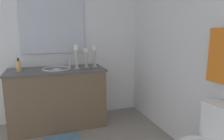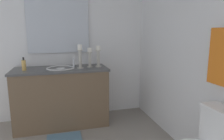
{
  "view_description": "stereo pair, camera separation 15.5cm",
  "coord_description": "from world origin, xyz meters",
  "px_view_note": "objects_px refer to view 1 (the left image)",
  "views": [
    {
      "loc": [
        1.81,
        -0.23,
        1.36
      ],
      "look_at": [
        -0.24,
        0.49,
        0.95
      ],
      "focal_mm": 31.79,
      "sensor_mm": 36.0,
      "label": 1
    },
    {
      "loc": [
        1.86,
        -0.08,
        1.36
      ],
      "look_at": [
        -0.24,
        0.49,
        0.95
      ],
      "focal_mm": 31.79,
      "sensor_mm": 36.0,
      "label": 2
    }
  ],
  "objects_px": {
    "vanity_cabinet": "(58,98)",
    "towel_near_vanity": "(220,56)",
    "mirror": "(53,27)",
    "soap_bottle": "(19,66)",
    "candle_holder_mid": "(77,56)",
    "candle_holder_tall": "(94,56)",
    "sink_basin": "(57,72)",
    "candle_holder_short": "(86,57)"
  },
  "relations": [
    {
      "from": "vanity_cabinet",
      "to": "towel_near_vanity",
      "type": "relative_size",
      "value": 2.73
    },
    {
      "from": "mirror",
      "to": "soap_bottle",
      "type": "height_order",
      "value": "mirror"
    },
    {
      "from": "candle_holder_mid",
      "to": "candle_holder_tall",
      "type": "bearing_deg",
      "value": 102.41
    },
    {
      "from": "vanity_cabinet",
      "to": "candle_holder_tall",
      "type": "xyz_separation_m",
      "value": [
        0.02,
        0.55,
        0.59
      ]
    },
    {
      "from": "sink_basin",
      "to": "soap_bottle",
      "type": "bearing_deg",
      "value": -85.65
    },
    {
      "from": "candle_holder_mid",
      "to": "towel_near_vanity",
      "type": "relative_size",
      "value": 0.69
    },
    {
      "from": "mirror",
      "to": "candle_holder_mid",
      "type": "distance_m",
      "value": 0.61
    },
    {
      "from": "sink_basin",
      "to": "soap_bottle",
      "type": "xyz_separation_m",
      "value": [
        0.04,
        -0.48,
        0.11
      ]
    },
    {
      "from": "soap_bottle",
      "to": "candle_holder_mid",
      "type": "bearing_deg",
      "value": 86.89
    },
    {
      "from": "soap_bottle",
      "to": "towel_near_vanity",
      "type": "distance_m",
      "value": 2.35
    },
    {
      "from": "vanity_cabinet",
      "to": "towel_near_vanity",
      "type": "height_order",
      "value": "towel_near_vanity"
    },
    {
      "from": "soap_bottle",
      "to": "towel_near_vanity",
      "type": "relative_size",
      "value": 0.37
    },
    {
      "from": "mirror",
      "to": "candle_holder_short",
      "type": "relative_size",
      "value": 3.19
    },
    {
      "from": "sink_basin",
      "to": "mirror",
      "type": "xyz_separation_m",
      "value": [
        -0.28,
        -0.0,
        0.63
      ]
    },
    {
      "from": "mirror",
      "to": "soap_bottle",
      "type": "xyz_separation_m",
      "value": [
        0.32,
        -0.48,
        -0.52
      ]
    },
    {
      "from": "candle_holder_tall",
      "to": "candle_holder_short",
      "type": "bearing_deg",
      "value": -89.86
    },
    {
      "from": "candle_holder_tall",
      "to": "candle_holder_mid",
      "type": "height_order",
      "value": "candle_holder_mid"
    },
    {
      "from": "sink_basin",
      "to": "candle_holder_tall",
      "type": "distance_m",
      "value": 0.59
    },
    {
      "from": "candle_holder_tall",
      "to": "candle_holder_short",
      "type": "xyz_separation_m",
      "value": [
        0.0,
        -0.13,
        -0.02
      ]
    },
    {
      "from": "candle_holder_short",
      "to": "towel_near_vanity",
      "type": "distance_m",
      "value": 1.76
    },
    {
      "from": "sink_basin",
      "to": "candle_holder_short",
      "type": "bearing_deg",
      "value": 87.63
    },
    {
      "from": "mirror",
      "to": "candle_holder_tall",
      "type": "bearing_deg",
      "value": 61.69
    },
    {
      "from": "sink_basin",
      "to": "mirror",
      "type": "bearing_deg",
      "value": -179.8
    },
    {
      "from": "candle_holder_tall",
      "to": "candle_holder_mid",
      "type": "relative_size",
      "value": 0.92
    },
    {
      "from": "candle_holder_tall",
      "to": "soap_bottle",
      "type": "relative_size",
      "value": 1.75
    },
    {
      "from": "soap_bottle",
      "to": "candle_holder_short",
      "type": "bearing_deg",
      "value": 91.21
    },
    {
      "from": "sink_basin",
      "to": "mirror",
      "type": "height_order",
      "value": "mirror"
    },
    {
      "from": "towel_near_vanity",
      "to": "candle_holder_tall",
      "type": "bearing_deg",
      "value": -153.22
    },
    {
      "from": "candle_holder_tall",
      "to": "candle_holder_mid",
      "type": "distance_m",
      "value": 0.28
    },
    {
      "from": "soap_bottle",
      "to": "vanity_cabinet",
      "type": "bearing_deg",
      "value": 94.35
    },
    {
      "from": "candle_holder_tall",
      "to": "candle_holder_mid",
      "type": "xyz_separation_m",
      "value": [
        0.06,
        -0.28,
        0.01
      ]
    },
    {
      "from": "candle_holder_short",
      "to": "sink_basin",
      "type": "bearing_deg",
      "value": -92.37
    },
    {
      "from": "sink_basin",
      "to": "candle_holder_short",
      "type": "relative_size",
      "value": 1.4
    },
    {
      "from": "sink_basin",
      "to": "mirror",
      "type": "relative_size",
      "value": 0.44
    },
    {
      "from": "candle_holder_short",
      "to": "towel_near_vanity",
      "type": "height_order",
      "value": "towel_near_vanity"
    },
    {
      "from": "mirror",
      "to": "towel_near_vanity",
      "type": "distance_m",
      "value": 2.26
    },
    {
      "from": "towel_near_vanity",
      "to": "vanity_cabinet",
      "type": "bearing_deg",
      "value": -139.33
    },
    {
      "from": "mirror",
      "to": "candle_holder_tall",
      "type": "relative_size",
      "value": 2.91
    },
    {
      "from": "mirror",
      "to": "candle_holder_mid",
      "type": "bearing_deg",
      "value": 37.65
    },
    {
      "from": "candle_holder_mid",
      "to": "towel_near_vanity",
      "type": "xyz_separation_m",
      "value": [
        1.45,
        1.04,
        0.12
      ]
    },
    {
      "from": "vanity_cabinet",
      "to": "candle_holder_mid",
      "type": "height_order",
      "value": "candle_holder_mid"
    },
    {
      "from": "candle_holder_short",
      "to": "candle_holder_mid",
      "type": "distance_m",
      "value": 0.16
    }
  ]
}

